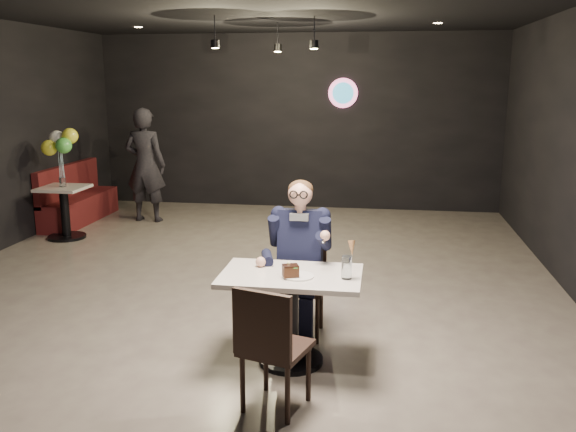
% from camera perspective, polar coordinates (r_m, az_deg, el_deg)
% --- Properties ---
extents(floor, '(9.00, 9.00, 0.00)m').
position_cam_1_polar(floor, '(6.67, -4.70, -6.95)').
color(floor, gray).
rests_on(floor, ground).
extents(wall_sign, '(0.50, 0.06, 0.50)m').
position_cam_1_polar(wall_sign, '(10.59, 5.17, 11.39)').
color(wall_sign, pink).
rests_on(wall_sign, floor).
extents(pendant_lights, '(1.40, 1.20, 0.36)m').
position_cam_1_polar(pendant_lights, '(8.26, -1.70, 17.17)').
color(pendant_lights, black).
rests_on(pendant_lights, floor).
extents(main_table, '(1.10, 0.70, 0.75)m').
position_cam_1_polar(main_table, '(4.92, 0.28, -9.56)').
color(main_table, silver).
rests_on(main_table, floor).
extents(chair_far, '(0.42, 0.46, 0.92)m').
position_cam_1_polar(chair_far, '(5.40, 1.16, -6.53)').
color(chair_far, black).
rests_on(chair_far, floor).
extents(chair_near, '(0.54, 0.56, 0.92)m').
position_cam_1_polar(chair_near, '(4.26, -1.13, -11.98)').
color(chair_near, black).
rests_on(chair_near, floor).
extents(seated_man, '(0.60, 0.80, 1.44)m').
position_cam_1_polar(seated_man, '(5.32, 1.17, -3.89)').
color(seated_man, black).
rests_on(seated_man, floor).
extents(dessert_plate, '(0.24, 0.24, 0.01)m').
position_cam_1_polar(dessert_plate, '(4.71, 0.97, -5.64)').
color(dessert_plate, white).
rests_on(dessert_plate, main_table).
extents(cake_slice, '(0.14, 0.13, 0.08)m').
position_cam_1_polar(cake_slice, '(4.67, 0.24, -5.19)').
color(cake_slice, black).
rests_on(cake_slice, dessert_plate).
extents(mint_leaf, '(0.06, 0.04, 0.01)m').
position_cam_1_polar(mint_leaf, '(4.63, 0.63, -4.85)').
color(mint_leaf, green).
rests_on(mint_leaf, cake_slice).
extents(sundae_glass, '(0.08, 0.08, 0.18)m').
position_cam_1_polar(sundae_glass, '(4.66, 5.51, -4.82)').
color(sundae_glass, silver).
rests_on(sundae_glass, main_table).
extents(wafer_cone, '(0.07, 0.07, 0.12)m').
position_cam_1_polar(wafer_cone, '(4.64, 6.00, -3.01)').
color(wafer_cone, tan).
rests_on(wafer_cone, sundae_glass).
extents(booth_bench, '(0.46, 1.83, 0.91)m').
position_cam_1_polar(booth_bench, '(10.23, -18.98, 2.00)').
color(booth_bench, '#45100E').
rests_on(booth_bench, floor).
extents(side_table, '(0.61, 0.61, 0.77)m').
position_cam_1_polar(side_table, '(9.24, -20.14, 0.36)').
color(side_table, silver).
rests_on(side_table, floor).
extents(balloon_vase, '(0.09, 0.09, 0.14)m').
position_cam_1_polar(balloon_vase, '(9.16, -20.35, 3.01)').
color(balloon_vase, silver).
rests_on(balloon_vase, side_table).
extents(balloon_bunch, '(0.40, 0.40, 0.66)m').
position_cam_1_polar(balloon_bunch, '(9.11, -20.55, 5.57)').
color(balloon_bunch, yellow).
rests_on(balloon_bunch, balloon_vase).
extents(passerby, '(0.68, 0.46, 1.80)m').
position_cam_1_polar(passerby, '(9.93, -13.20, 4.66)').
color(passerby, black).
rests_on(passerby, floor).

